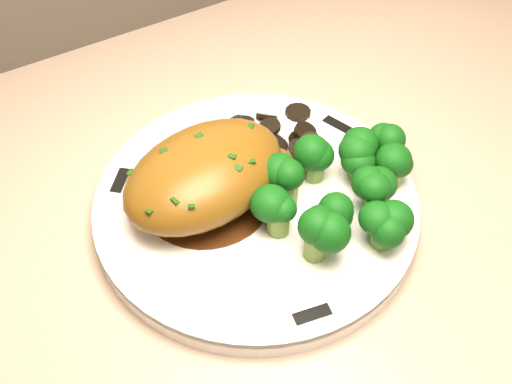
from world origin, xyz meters
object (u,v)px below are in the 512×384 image
plate (256,206)px  broccoli_florets (344,186)px  chicken_breast (211,175)px  counter (428,281)px

plate → broccoli_florets: (0.06, -0.05, 0.04)m
plate → chicken_breast: (-0.03, 0.02, 0.04)m
counter → chicken_breast: (-0.39, -0.01, 0.49)m
plate → chicken_breast: chicken_breast is taller
chicken_breast → broccoli_florets: (0.10, -0.07, -0.00)m
plate → broccoli_florets: broccoli_florets is taller
plate → chicken_breast: bearing=145.3°
chicken_breast → broccoli_florets: 0.12m
counter → chicken_breast: 0.62m
plate → chicken_breast: 0.06m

